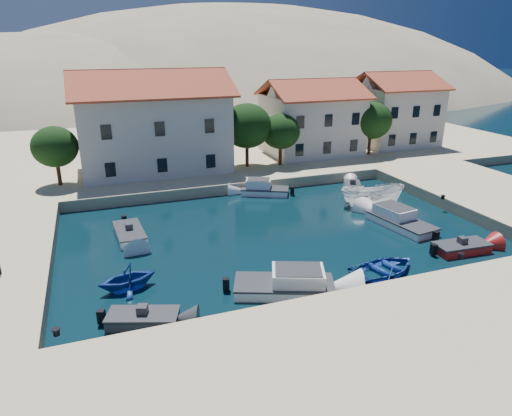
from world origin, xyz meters
The scene contains 20 objects.
ground centered at (0.00, 0.00, 0.00)m, with size 400.00×400.00×0.00m, color black.
quay_south centered at (0.00, -6.00, 0.50)m, with size 52.00×12.00×1.00m, color beige.
quay_east centered at (20.50, 10.00, 0.50)m, with size 11.00×20.00×1.00m, color beige.
quay_north centered at (2.00, 38.00, 0.50)m, with size 80.00×36.00×1.00m, color beige.
hills centered at (20.64, 123.62, -23.40)m, with size 254.00×176.00×99.00m.
building_left centered at (-6.00, 28.00, 5.94)m, with size 14.70×9.45×9.70m.
building_mid centered at (12.00, 29.00, 5.22)m, with size 10.50×8.40×8.30m.
building_right centered at (24.00, 30.00, 5.47)m, with size 9.45×8.40×8.80m.
trees centered at (4.51, 25.46, 4.84)m, with size 37.30×5.30×6.45m.
bollards centered at (2.80, 3.87, 1.15)m, with size 29.36×9.56×0.30m.
motorboat_grey_sw centered at (-10.50, 1.88, 0.30)m, with size 3.79×2.61×1.25m.
cabin_cruiser_south centered at (-2.76, 2.36, 0.48)m, with size 5.98×4.20×1.60m.
rowboat_south centered at (3.78, 2.30, 0.00)m, with size 3.23×4.52×0.94m, color navy.
motorboat_red_se centered at (10.38, 3.14, 0.30)m, with size 3.79×1.88×1.25m.
cabin_cruiser_east centered at (9.32, 8.19, 0.48)m, with size 3.07×5.82×1.60m.
boat_east centered at (9.83, 12.85, 0.00)m, with size 2.01×5.35×2.07m, color white.
motorboat_white_ne centered at (10.69, 17.34, 0.30)m, with size 2.75×3.48×1.25m.
rowboat_west centered at (-10.89, 5.67, 0.00)m, with size 2.77×3.21×1.69m, color navy.
motorboat_white_west centered at (-10.11, 13.13, 0.29)m, with size 2.10×4.27×1.25m.
cabin_cruiser_north centered at (2.49, 19.00, 0.48)m, with size 4.63×3.47×1.60m.
Camera 1 is at (-11.83, -18.08, 13.09)m, focal length 32.00 mm.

